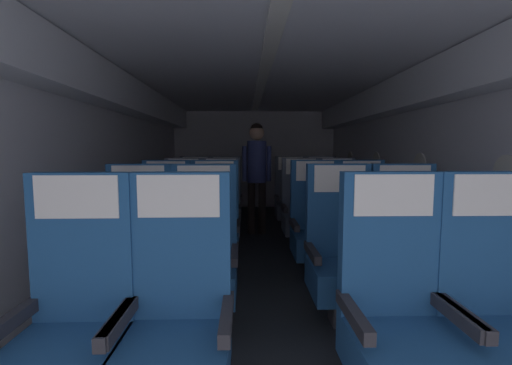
{
  "coord_description": "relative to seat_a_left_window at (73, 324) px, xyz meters",
  "views": [
    {
      "loc": [
        -0.2,
        0.05,
        1.26
      ],
      "look_at": [
        -0.08,
        4.01,
        0.88
      ],
      "focal_mm": 24.3,
      "sensor_mm": 36.0,
      "label": 1
    }
  ],
  "objects": [
    {
      "name": "seat_b_left_aisle",
      "position": [
        0.47,
        0.93,
        0.0
      ],
      "size": [
        0.51,
        0.49,
        1.15
      ],
      "color": "#38383D",
      "rests_on": "ground"
    },
    {
      "name": "seat_a_left_aisle",
      "position": [
        0.46,
        0.01,
        0.0
      ],
      "size": [
        0.51,
        0.49,
        1.15
      ],
      "color": "#38383D",
      "rests_on": "ground"
    },
    {
      "name": "seat_e_left_window",
      "position": [
        0.0,
        3.77,
        0.0
      ],
      "size": [
        0.51,
        0.49,
        1.15
      ],
      "color": "#38383D",
      "rests_on": "ground"
    },
    {
      "name": "seat_c_left_window",
      "position": [
        -0.02,
        1.87,
        0.0
      ],
      "size": [
        0.51,
        0.49,
        1.15
      ],
      "color": "#38383D",
      "rests_on": "ground"
    },
    {
      "name": "seat_c_left_aisle",
      "position": [
        0.47,
        1.87,
        0.0
      ],
      "size": [
        0.51,
        0.49,
        1.15
      ],
      "color": "#38383D",
      "rests_on": "ground"
    },
    {
      "name": "ground",
      "position": [
        0.97,
        2.23,
        -0.49
      ],
      "size": [
        3.72,
        7.99,
        0.02
      ],
      "primitive_type": "cube",
      "color": "#23282D"
    },
    {
      "name": "seat_a_left_window",
      "position": [
        0.0,
        0.0,
        0.0
      ],
      "size": [
        0.51,
        0.49,
        1.15
      ],
      "color": "#38383D",
      "rests_on": "ground"
    },
    {
      "name": "seat_d_left_window",
      "position": [
        -0.01,
        2.83,
        0.0
      ],
      "size": [
        0.51,
        0.49,
        1.15
      ],
      "color": "#38383D",
      "rests_on": "ground"
    },
    {
      "name": "seat_e_left_aisle",
      "position": [
        0.47,
        3.77,
        0.0
      ],
      "size": [
        0.51,
        0.49,
        1.15
      ],
      "color": "#38383D",
      "rests_on": "ground"
    },
    {
      "name": "seat_b_left_window",
      "position": [
        -0.01,
        0.96,
        0.0
      ],
      "size": [
        0.51,
        0.49,
        1.15
      ],
      "color": "#38383D",
      "rests_on": "ground"
    },
    {
      "name": "seat_b_right_aisle",
      "position": [
        1.96,
        0.93,
        0.0
      ],
      "size": [
        0.51,
        0.49,
        1.15
      ],
      "color": "#38383D",
      "rests_on": "ground"
    },
    {
      "name": "seat_d_right_window",
      "position": [
        1.49,
        2.82,
        0.0
      ],
      "size": [
        0.51,
        0.49,
        1.15
      ],
      "color": "#38383D",
      "rests_on": "ground"
    },
    {
      "name": "seat_a_right_window",
      "position": [
        1.48,
        0.01,
        0.0
      ],
      "size": [
        0.51,
        0.49,
        1.15
      ],
      "color": "#38383D",
      "rests_on": "ground"
    },
    {
      "name": "fuselage_shell",
      "position": [
        0.97,
        2.51,
        1.06
      ],
      "size": [
        3.6,
        7.64,
        2.13
      ],
      "color": "silver",
      "rests_on": "ground"
    },
    {
      "name": "seat_b_right_window",
      "position": [
        1.48,
        0.95,
        0.0
      ],
      "size": [
        0.51,
        0.49,
        1.15
      ],
      "color": "#38383D",
      "rests_on": "ground"
    },
    {
      "name": "seat_c_right_aisle",
      "position": [
        1.95,
        1.87,
        0.0
      ],
      "size": [
        0.51,
        0.49,
        1.15
      ],
      "color": "#38383D",
      "rests_on": "ground"
    },
    {
      "name": "seat_e_right_window",
      "position": [
        1.48,
        3.76,
        0.0
      ],
      "size": [
        0.51,
        0.49,
        1.15
      ],
      "color": "#38383D",
      "rests_on": "ground"
    },
    {
      "name": "seat_d_right_aisle",
      "position": [
        1.95,
        2.8,
        0.0
      ],
      "size": [
        0.51,
        0.49,
        1.15
      ],
      "color": "#38383D",
      "rests_on": "ground"
    },
    {
      "name": "seat_c_right_window",
      "position": [
        1.48,
        1.87,
        0.0
      ],
      "size": [
        0.51,
        0.49,
        1.15
      ],
      "color": "#38383D",
      "rests_on": "ground"
    },
    {
      "name": "seat_a_right_aisle",
      "position": [
        1.96,
        0.01,
        0.0
      ],
      "size": [
        0.51,
        0.49,
        1.15
      ],
      "color": "#38383D",
      "rests_on": "ground"
    },
    {
      "name": "seat_d_left_aisle",
      "position": [
        0.47,
        2.82,
        0.0
      ],
      "size": [
        0.51,
        0.49,
        1.15
      ],
      "color": "#38383D",
      "rests_on": "ground"
    },
    {
      "name": "flight_attendant",
      "position": [
        0.94,
        3.59,
        0.54
      ],
      "size": [
        0.43,
        0.28,
        1.64
      ],
      "rotation": [
        0.0,
        0.0,
        3.05
      ],
      "color": "black",
      "rests_on": "ground"
    },
    {
      "name": "seat_e_right_aisle",
      "position": [
        1.95,
        3.75,
        0.0
      ],
      "size": [
        0.51,
        0.49,
        1.15
      ],
      "color": "#38383D",
      "rests_on": "ground"
    }
  ]
}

